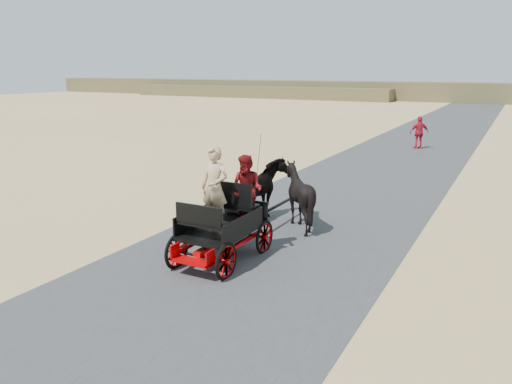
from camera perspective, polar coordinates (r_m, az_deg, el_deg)
The scene contains 10 objects.
ground at distance 9.83m, azimuth -5.67°, elevation -11.14°, with size 140.00×140.00×0.00m, color tan.
road at distance 9.82m, azimuth -5.67°, elevation -11.11°, with size 6.00×140.00×0.01m, color #38383A.
ridge_far at distance 69.61m, azimuth 24.31°, elevation 10.31°, with size 140.00×6.00×2.40m, color brown.
ridge_near at distance 74.22m, azimuth -0.13°, elevation 11.36°, with size 40.00×4.00×1.60m, color brown.
carriage at distance 11.17m, azimuth -3.88°, elevation -5.94°, with size 1.30×2.40×0.72m, color black, non-canonical shape.
horse_left at distance 13.79m, azimuth 0.72°, elevation 0.08°, with size 0.91×2.01×1.70m, color black.
horse_right at distance 13.34m, azimuth 4.92°, elevation -0.45°, with size 1.37×1.54×1.70m, color black.
driver_man at distance 10.96m, azimuth -4.74°, elevation 0.53°, with size 0.66×0.43×1.80m, color tan.
passenger_woman at distance 11.19m, azimuth -1.05°, elevation 0.27°, with size 0.77×0.60×1.58m, color #660C0F.
pedestrian at distance 27.85m, azimuth 18.16°, elevation 6.47°, with size 1.01×0.42×1.73m, color #B41426.
Camera 1 is at (5.00, -7.37, 4.16)m, focal length 35.00 mm.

